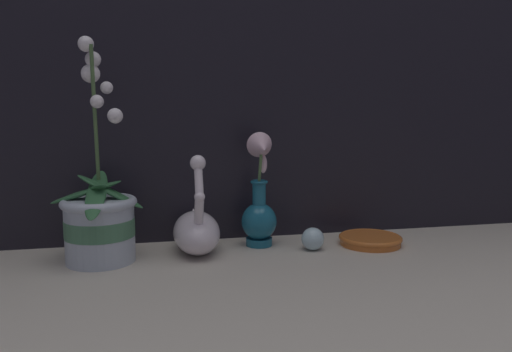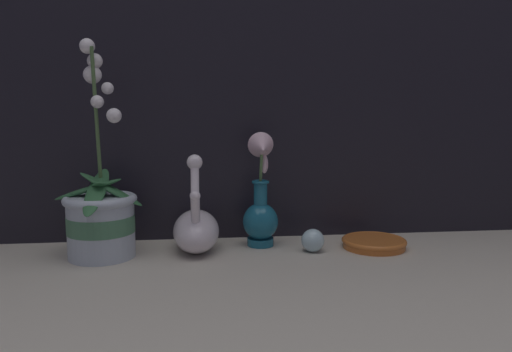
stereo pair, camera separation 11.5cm
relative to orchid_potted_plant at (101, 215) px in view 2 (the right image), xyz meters
The scene contains 6 objects.
ground_plane 0.35m from the orchid_potted_plant, 14.31° to the right, with size 2.80×2.80×0.00m, color #BCB2A3.
orchid_potted_plant is the anchor object (origin of this frame).
swan_figurine 0.21m from the orchid_potted_plant, ahead, with size 0.11×0.20×0.23m.
blue_vase 0.37m from the orchid_potted_plant, ahead, with size 0.09×0.11×0.27m.
glass_sphere 0.48m from the orchid_potted_plant, ahead, with size 0.05×0.05×0.05m.
amber_dish 0.63m from the orchid_potted_plant, ahead, with size 0.15×0.15×0.02m.
Camera 2 is at (-0.11, -1.03, 0.33)m, focal length 35.00 mm.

